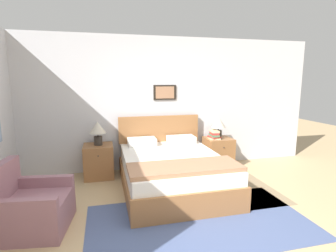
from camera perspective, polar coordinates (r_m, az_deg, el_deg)
wall_back at (r=5.20m, az=-4.86°, el=4.80°), size 7.11×0.09×2.60m
area_rug_main at (r=3.54m, az=6.84°, el=-19.98°), size 2.78×1.51×0.01m
area_rug_bedside at (r=4.62m, az=17.23°, el=-12.92°), size 0.78×1.33×0.01m
bed at (r=4.37m, az=0.92°, el=-9.59°), size 1.60×2.12×1.07m
armchair at (r=3.65m, az=-27.95°, el=-15.50°), size 0.89×0.88×0.82m
nightstand_near_window at (r=5.00m, az=-14.84°, el=-7.37°), size 0.52×0.52×0.61m
nightstand_by_door at (r=5.48m, az=10.84°, el=-5.69°), size 0.52×0.52×0.61m
table_lamp_near_window at (r=4.86m, az=-15.06°, el=-0.76°), size 0.29×0.29×0.43m
table_lamp_by_door at (r=5.34m, az=10.93°, el=0.36°), size 0.29×0.29×0.43m
book_thick_bottom at (r=5.31m, az=10.02°, el=-2.63°), size 0.23×0.26×0.03m
book_hardcover_middle at (r=5.31m, az=10.03°, el=-2.34°), size 0.22×0.26×0.03m
book_novel_upper at (r=5.30m, az=10.04°, el=-1.98°), size 0.17×0.27×0.04m
book_slim_near_top at (r=5.29m, az=10.05°, el=-1.55°), size 0.18×0.26×0.04m
book_paperback_top at (r=5.28m, az=10.06°, el=-1.12°), size 0.16×0.25×0.04m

